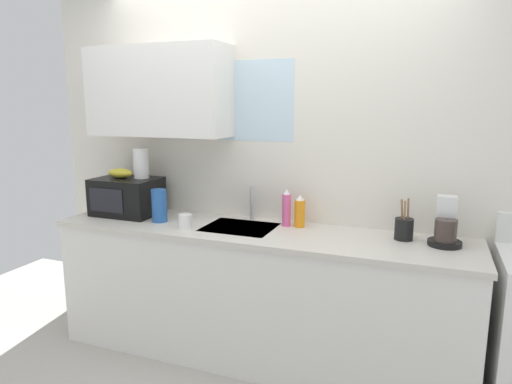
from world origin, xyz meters
The scene contains 12 objects.
kitchen_wall_assembly centered at (-0.15, 0.31, 1.35)m, with size 3.52×0.42×2.50m.
counter_unit centered at (0.00, 0.00, 0.46)m, with size 2.75×0.63×0.90m.
sink_faucet centered at (-0.13, 0.24, 1.02)m, with size 0.03×0.03×0.23m, color #B2B5BA.
microwave centered at (-1.04, 0.05, 1.04)m, with size 0.46×0.35×0.27m.
banana_bunch centered at (-1.09, 0.05, 1.20)m, with size 0.20×0.11×0.07m, color gold.
paper_towel_roll centered at (-0.94, 0.10, 1.28)m, with size 0.11×0.11×0.22m, color white.
coffee_maker centered at (1.14, 0.11, 1.00)m, with size 0.19×0.21×0.28m.
dish_soap_bottle_pink centered at (0.15, 0.16, 1.02)m, with size 0.06×0.06×0.25m.
dish_soap_bottle_orange centered at (0.24, 0.17, 1.00)m, with size 0.07×0.07×0.22m.
cereal_canister centered at (-0.70, -0.05, 1.01)m, with size 0.10×0.10×0.23m, color #2659A5.
mug_white centered at (-0.45, -0.14, 0.95)m, with size 0.08×0.08×0.10m, color white.
utensil_crock centered at (0.91, 0.12, 0.97)m, with size 0.11×0.11×0.25m.
Camera 1 is at (1.04, -2.67, 1.71)m, focal length 32.03 mm.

